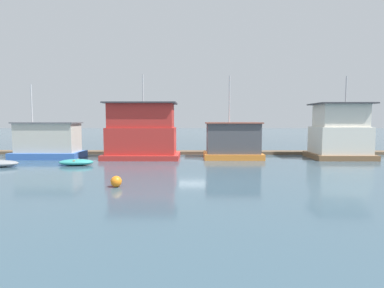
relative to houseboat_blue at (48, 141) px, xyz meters
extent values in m
plane|color=#385160|center=(13.49, 0.24, -1.58)|extent=(200.00, 200.00, 0.00)
cube|color=brown|center=(13.49, 3.68, -1.43)|extent=(42.40, 1.56, 0.30)
cube|color=#3866B7|center=(0.00, 0.00, -1.29)|extent=(6.15, 3.29, 0.59)
cube|color=beige|center=(0.00, 0.00, 0.34)|extent=(5.34, 2.47, 2.67)
cube|color=slate|center=(0.00, 0.00, 1.73)|extent=(5.64, 2.77, 0.12)
cylinder|color=#B2B2B7|center=(-1.43, 0.00, 3.54)|extent=(0.12, 0.12, 3.49)
cube|color=red|center=(8.83, -0.23, -1.36)|extent=(6.94, 3.85, 0.46)
cube|color=red|center=(8.83, -0.23, 0.08)|extent=(6.18, 3.09, 2.41)
cube|color=red|center=(8.83, -0.23, 2.38)|extent=(5.80, 2.71, 2.19)
cube|color=#38383D|center=(8.83, -0.23, 3.53)|extent=(6.48, 3.39, 0.12)
cylinder|color=#B2B2B7|center=(8.99, -0.23, 4.86)|extent=(0.12, 0.12, 2.54)
cube|color=orange|center=(17.27, 0.16, -1.32)|extent=(5.33, 3.86, 0.52)
cube|color=#4C4C51|center=(17.27, 0.16, 0.30)|extent=(4.76, 3.29, 2.73)
cube|color=brown|center=(17.27, 0.16, 1.72)|extent=(5.06, 3.59, 0.12)
cylinder|color=#B2B2B7|center=(16.94, 0.16, 3.92)|extent=(0.12, 0.12, 4.28)
cube|color=brown|center=(27.19, 0.10, -1.35)|extent=(5.30, 4.10, 0.47)
cube|color=silver|center=(27.19, 0.10, 0.12)|extent=(4.62, 3.41, 2.47)
cube|color=silver|center=(27.19, 0.10, 2.38)|extent=(4.06, 2.86, 2.06)
cube|color=#38383D|center=(27.19, 0.10, 3.48)|extent=(4.92, 3.71, 0.12)
cylinder|color=#B2B2B7|center=(27.62, 0.10, 4.77)|extent=(0.12, 0.12, 2.47)
ellipsoid|color=teal|center=(4.34, -4.41, -1.34)|extent=(2.75, 1.51, 0.48)
cube|color=#997F60|center=(4.34, -4.41, -1.17)|extent=(0.23, 1.14, 0.08)
cylinder|color=brown|center=(-0.63, 2.65, -0.60)|extent=(0.22, 0.22, 1.98)
sphere|color=orange|center=(9.55, -12.03, -1.28)|extent=(0.60, 0.60, 0.60)
camera|label=1|loc=(13.81, -27.80, 2.02)|focal=28.00mm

